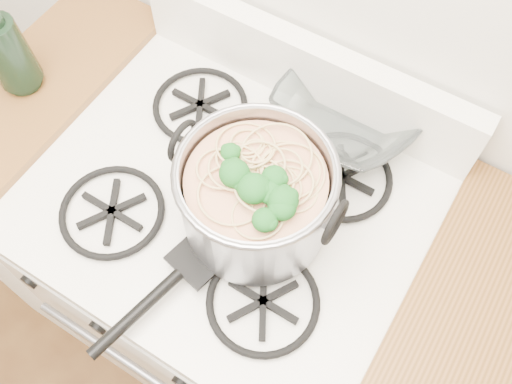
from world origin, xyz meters
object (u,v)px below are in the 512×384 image
at_px(spatula, 202,252).
at_px(glass_bowl, 350,115).
at_px(gas_range, 235,280).
at_px(bottle, 4,44).
at_px(stock_pot, 256,197).

xyz_separation_m(spatula, glass_bowl, (0.09, 0.41, 0.00)).
distance_m(gas_range, bottle, 0.80).
xyz_separation_m(stock_pot, spatula, (-0.05, -0.11, -0.08)).
bearing_deg(bottle, glass_bowl, 31.45).
height_order(gas_range, bottle, bottle).
distance_m(gas_range, glass_bowl, 0.59).
distance_m(spatula, bottle, 0.58).
xyz_separation_m(gas_range, glass_bowl, (0.12, 0.28, 0.50)).
height_order(gas_range, spatula, spatula).
bearing_deg(stock_pot, gas_range, 165.60).
distance_m(stock_pot, bottle, 0.60).
xyz_separation_m(spatula, bottle, (-0.55, 0.13, 0.11)).
distance_m(stock_pot, glass_bowl, 0.31).
bearing_deg(spatula, bottle, 178.77).
relative_size(glass_bowl, bottle, 0.48).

